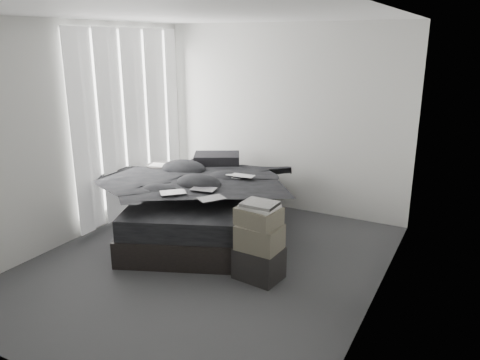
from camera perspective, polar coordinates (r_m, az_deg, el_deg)
The scene contains 25 objects.
floor at distance 5.26m, azimuth -4.15°, elevation -10.09°, with size 3.60×4.20×0.01m, color #353638.
ceiling at distance 4.70m, azimuth -4.85°, elevation 19.48°, with size 3.60×4.20×0.01m, color white.
wall_back at distance 6.65m, azimuth 5.29°, elevation 7.40°, with size 3.60×0.01×2.60m, color silver.
wall_front at distance 3.31m, azimuth -24.24°, elevation -3.65°, with size 3.60×0.01×2.60m, color silver.
wall_left at distance 5.96m, azimuth -19.34°, elevation 5.45°, with size 0.01×4.20×2.60m, color silver.
wall_right at distance 4.17m, azimuth 16.97°, elevation 1.11°, with size 0.01×4.20×2.60m, color silver.
window_left at distance 6.57m, azimuth -13.54°, elevation 7.34°, with size 0.02×2.00×2.30m, color white.
curtain_left at distance 6.55m, azimuth -13.17°, elevation 6.72°, with size 0.06×2.12×2.48m, color white.
bed at distance 6.00m, azimuth -4.13°, elevation -5.02°, with size 1.68×2.22×0.30m, color black.
mattress at distance 5.91m, azimuth -4.18°, elevation -2.59°, with size 1.62×2.16×0.24m, color black.
duvet at distance 5.78m, azimuth -4.32°, elevation -0.44°, with size 1.64×1.90×0.26m, color black.
pillow_lower at distance 6.67m, azimuth -3.43°, elevation 1.45°, with size 0.67×0.45×0.15m, color black.
pillow_upper at distance 6.60m, azimuth -2.83°, elevation 2.60°, with size 0.63×0.43×0.14m, color black.
laptop at distance 5.78m, azimuth -0.16°, elevation 1.12°, with size 0.36×0.23×0.03m, color silver.
comic_a at distance 5.29m, azimuth -8.23°, elevation -0.68°, with size 0.28×0.18×0.01m, color black.
comic_b at distance 5.37m, azimuth -4.47°, elevation -0.21°, with size 0.28×0.18×0.01m, color black.
comic_c at distance 5.04m, azimuth -3.53°, elevation -1.25°, with size 0.28×0.18×0.01m, color black.
side_stand at distance 6.68m, azimuth -9.64°, elevation -1.13°, with size 0.38×0.38×0.70m, color black.
papers at distance 6.57m, azimuth -9.76°, elevation 1.79°, with size 0.27×0.20×0.01m, color white.
floor_books at distance 6.39m, azimuth -12.20°, elevation -4.66°, with size 0.16×0.23×0.16m, color black.
box_lower at distance 4.89m, azimuth 2.32°, elevation -10.07°, with size 0.45×0.35×0.33m, color black.
box_mid at distance 4.75m, azimuth 2.40°, elevation -6.96°, with size 0.42×0.33×0.26m, color #5B5648.
box_upper at distance 4.68m, azimuth 2.30°, elevation -4.44°, with size 0.40×0.32×0.18m, color #5B5648.
art_book_white at distance 4.64m, azimuth 2.41°, elevation -3.25°, with size 0.34×0.28×0.03m, color silver.
art_book_snake at distance 4.62m, azimuth 2.45°, elevation -2.92°, with size 0.33×0.27×0.03m, color silver.
Camera 1 is at (2.52, -3.96, 2.37)m, focal length 35.00 mm.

